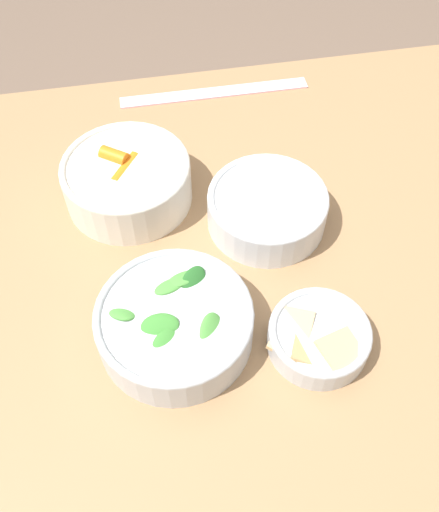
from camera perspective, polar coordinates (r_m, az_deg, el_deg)
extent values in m
plane|color=brown|center=(1.43, 2.54, -17.95)|extent=(10.00, 10.00, 0.00)
cube|color=#99724C|center=(0.79, 4.36, -1.41)|extent=(1.23, 0.88, 0.03)
cylinder|color=silver|center=(0.84, -9.16, 7.29)|extent=(0.18, 0.18, 0.06)
torus|color=silver|center=(0.82, -9.45, 8.85)|extent=(0.18, 0.18, 0.01)
cylinder|color=orange|center=(0.81, -9.80, 6.69)|extent=(0.05, 0.05, 0.02)
cylinder|color=orange|center=(0.83, -9.36, 8.37)|extent=(0.05, 0.06, 0.02)
cylinder|color=orange|center=(0.84, -9.93, 8.00)|extent=(0.04, 0.04, 0.02)
cylinder|color=orange|center=(0.84, -10.50, 9.80)|extent=(0.04, 0.04, 0.02)
cylinder|color=silver|center=(0.70, -4.48, -6.88)|extent=(0.19, 0.19, 0.05)
torus|color=silver|center=(0.68, -4.62, -5.79)|extent=(0.19, 0.19, 0.01)
ellipsoid|color=#4C933D|center=(0.71, -3.62, -2.11)|extent=(0.06, 0.05, 0.03)
ellipsoid|color=#4C933D|center=(0.71, -4.86, -2.63)|extent=(0.07, 0.07, 0.04)
ellipsoid|color=#3D8433|center=(0.68, -9.95, -8.40)|extent=(0.04, 0.04, 0.02)
ellipsoid|color=#235B23|center=(0.70, -2.63, -2.46)|extent=(0.05, 0.05, 0.03)
ellipsoid|color=#4C933D|center=(0.67, -0.73, -7.91)|extent=(0.04, 0.06, 0.05)
ellipsoid|color=#3D8433|center=(0.70, -9.76, -4.84)|extent=(0.05, 0.06, 0.02)
ellipsoid|color=#3D8433|center=(0.66, -5.52, -8.87)|extent=(0.05, 0.05, 0.03)
ellipsoid|color=#3D8433|center=(0.65, -6.06, -11.77)|extent=(0.04, 0.04, 0.01)
ellipsoid|color=#4C933D|center=(0.70, -9.78, -5.32)|extent=(0.05, 0.06, 0.05)
ellipsoid|color=#3D8433|center=(0.67, -5.97, -6.94)|extent=(0.05, 0.03, 0.02)
cylinder|color=silver|center=(0.81, 4.76, 4.63)|extent=(0.17, 0.17, 0.05)
torus|color=silver|center=(0.79, 4.89, 5.87)|extent=(0.17, 0.17, 0.01)
cylinder|color=brown|center=(0.82, 4.73, 4.26)|extent=(0.15, 0.15, 0.03)
ellipsoid|color=#AD7551|center=(0.79, 9.34, 3.93)|extent=(0.01, 0.01, 0.01)
ellipsoid|color=#A36B4C|center=(0.78, 3.97, 3.82)|extent=(0.01, 0.01, 0.01)
ellipsoid|color=#8E5B3D|center=(0.80, 1.77, 5.18)|extent=(0.01, 0.01, 0.01)
ellipsoid|color=#A36B4C|center=(0.83, 5.56, 7.60)|extent=(0.01, 0.01, 0.01)
ellipsoid|color=#A36B4C|center=(0.81, 2.87, 5.68)|extent=(0.01, 0.01, 0.01)
ellipsoid|color=#AD7551|center=(0.76, 6.46, 1.36)|extent=(0.01, 0.01, 0.01)
ellipsoid|color=#8E5B3D|center=(0.82, 5.34, 6.63)|extent=(0.01, 0.01, 0.01)
ellipsoid|color=#A36B4C|center=(0.77, 6.00, 2.43)|extent=(0.01, 0.01, 0.01)
ellipsoid|color=#A36B4C|center=(0.82, 2.02, 6.72)|extent=(0.01, 0.01, 0.01)
ellipsoid|color=#AD7551|center=(0.81, 1.34, 6.01)|extent=(0.01, 0.01, 0.01)
ellipsoid|color=#A36B4C|center=(0.77, 4.85, 2.40)|extent=(0.01, 0.01, 0.01)
ellipsoid|color=#A36B4C|center=(0.79, 2.28, 4.61)|extent=(0.01, 0.01, 0.01)
ellipsoid|color=#8E5B3D|center=(0.83, 5.26, 7.29)|extent=(0.01, 0.01, 0.01)
ellipsoid|color=#AD7551|center=(0.83, 6.59, 7.15)|extent=(0.01, 0.01, 0.01)
ellipsoid|color=#AD7551|center=(0.83, 6.81, 7.35)|extent=(0.01, 0.01, 0.01)
ellipsoid|color=#AD7551|center=(0.79, 4.10, 5.15)|extent=(0.01, 0.01, 0.01)
cylinder|color=#E0A88E|center=(0.79, 3.02, 5.45)|extent=(0.02, 0.02, 0.01)
cylinder|color=beige|center=(0.84, 3.32, 8.45)|extent=(0.03, 0.03, 0.01)
cylinder|color=#E0A88E|center=(0.79, 4.51, 5.05)|extent=(0.03, 0.03, 0.01)
cylinder|color=#E0A88E|center=(0.82, 7.84, 6.85)|extent=(0.03, 0.03, 0.01)
cylinder|color=silver|center=(0.71, 9.87, -8.07)|extent=(0.12, 0.12, 0.03)
torus|color=silver|center=(0.70, 10.05, -7.42)|extent=(0.12, 0.12, 0.01)
cube|color=tan|center=(0.70, 7.31, -8.31)|extent=(0.06, 0.06, 0.02)
cube|color=tan|center=(0.69, 9.22, -9.06)|extent=(0.06, 0.07, 0.03)
cube|color=tan|center=(0.70, 7.50, -7.00)|extent=(0.06, 0.06, 0.02)
cube|color=tan|center=(0.69, 12.02, -9.11)|extent=(0.06, 0.06, 0.01)
cube|color=#EFB7C6|center=(1.04, -0.47, 16.01)|extent=(0.33, 0.03, 0.00)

